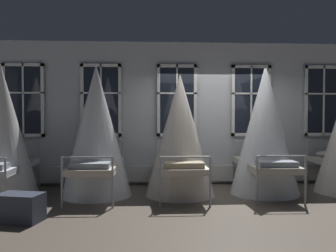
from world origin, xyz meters
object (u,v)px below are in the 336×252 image
Objects in this scene: travel_trunk at (20,208)px; cot_first at (1,132)px; cot_second at (96,132)px; cot_third at (180,136)px; cot_fourth at (265,131)px.

cot_first is at bearing 118.70° from travel_trunk.
cot_second is 1.63m from cot_third.
travel_trunk is (-2.52, -1.64, -0.95)m from cot_third.
cot_fourth is at bearing -88.89° from cot_third.
cot_first is 2.13m from travel_trunk.
cot_third is (3.41, 0.01, -0.09)m from cot_first.
cot_fourth reaches higher than cot_third.
cot_third is at bearing 92.89° from cot_fourth.
cot_fourth is at bearing -88.81° from cot_second.
travel_trunk is (0.89, -1.63, -1.03)m from cot_first.
cot_third reaches higher than travel_trunk.
cot_first is 1.78m from cot_second.
cot_second reaches higher than travel_trunk.
cot_fourth reaches higher than travel_trunk.
cot_first is at bearing 93.04° from cot_second.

